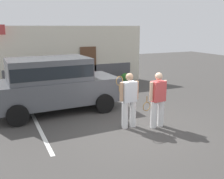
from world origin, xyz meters
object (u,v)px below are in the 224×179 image
parked_suv (53,82)px  tennis_player_woman (158,99)px  potted_plant_by_porch (125,78)px  tennis_player_man (129,100)px

parked_suv → tennis_player_woman: (2.65, -2.95, -0.22)m
parked_suv → potted_plant_by_porch: 5.56m
tennis_player_woman → potted_plant_by_porch: size_ratio=2.68×
parked_suv → tennis_player_woman: size_ratio=2.61×
tennis_player_man → tennis_player_woman: size_ratio=0.99×
tennis_player_man → tennis_player_woman: bearing=157.0°
parked_suv → tennis_player_man: bearing=-56.8°
tennis_player_man → tennis_player_woman: 0.91m
tennis_player_man → tennis_player_woman: tennis_player_woman is taller
parked_suv → tennis_player_man: 3.18m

